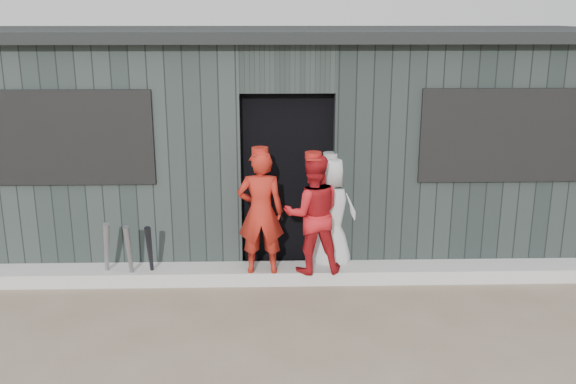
{
  "coord_description": "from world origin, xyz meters",
  "views": [
    {
      "loc": [
        -0.18,
        -4.64,
        2.8
      ],
      "look_at": [
        0.0,
        1.8,
        1.0
      ],
      "focal_mm": 40.0,
      "sensor_mm": 36.0,
      "label": 1
    }
  ],
  "objects_px": {
    "bat_mid": "(130,256)",
    "player_red_right": "(313,214)",
    "player_grey_back": "(330,214)",
    "player_red_left": "(261,212)",
    "bat_left": "(107,253)",
    "bat_right": "(150,255)",
    "dugout": "(284,135)"
  },
  "relations": [
    {
      "from": "bat_mid",
      "to": "player_red_right",
      "type": "relative_size",
      "value": 0.56
    },
    {
      "from": "bat_mid",
      "to": "player_grey_back",
      "type": "xyz_separation_m",
      "value": [
        2.13,
        0.38,
        0.31
      ]
    },
    {
      "from": "player_red_right",
      "to": "player_red_left",
      "type": "bearing_deg",
      "value": -4.14
    },
    {
      "from": "bat_mid",
      "to": "player_red_left",
      "type": "distance_m",
      "value": 1.45
    },
    {
      "from": "bat_left",
      "to": "bat_right",
      "type": "xyz_separation_m",
      "value": [
        0.46,
        -0.02,
        -0.02
      ]
    },
    {
      "from": "bat_mid",
      "to": "bat_right",
      "type": "relative_size",
      "value": 0.97
    },
    {
      "from": "player_red_right",
      "to": "dugout",
      "type": "xyz_separation_m",
      "value": [
        -0.25,
        1.79,
        0.5
      ]
    },
    {
      "from": "bat_left",
      "to": "player_grey_back",
      "type": "relative_size",
      "value": 0.57
    },
    {
      "from": "player_red_left",
      "to": "player_red_right",
      "type": "height_order",
      "value": "player_red_left"
    },
    {
      "from": "bat_right",
      "to": "player_red_left",
      "type": "xyz_separation_m",
      "value": [
        1.16,
        0.01,
        0.46
      ]
    },
    {
      "from": "player_red_left",
      "to": "dugout",
      "type": "bearing_deg",
      "value": -98.87
    },
    {
      "from": "bat_left",
      "to": "player_red_left",
      "type": "height_order",
      "value": "player_red_left"
    },
    {
      "from": "bat_right",
      "to": "player_red_right",
      "type": "bearing_deg",
      "value": 0.42
    },
    {
      "from": "bat_mid",
      "to": "player_red_left",
      "type": "relative_size",
      "value": 0.54
    },
    {
      "from": "player_grey_back",
      "to": "bat_mid",
      "type": "bearing_deg",
      "value": 21.28
    },
    {
      "from": "bat_left",
      "to": "bat_mid",
      "type": "relative_size",
      "value": 1.07
    },
    {
      "from": "bat_right",
      "to": "player_red_left",
      "type": "relative_size",
      "value": 0.56
    },
    {
      "from": "bat_left",
      "to": "bat_mid",
      "type": "distance_m",
      "value": 0.25
    },
    {
      "from": "bat_mid",
      "to": "dugout",
      "type": "distance_m",
      "value": 2.64
    },
    {
      "from": "bat_mid",
      "to": "bat_right",
      "type": "xyz_separation_m",
      "value": [
        0.21,
        0.03,
        0.0
      ]
    },
    {
      "from": "bat_left",
      "to": "bat_mid",
      "type": "height_order",
      "value": "bat_left"
    },
    {
      "from": "player_red_left",
      "to": "player_grey_back",
      "type": "distance_m",
      "value": 0.84
    },
    {
      "from": "bat_left",
      "to": "bat_right",
      "type": "height_order",
      "value": "bat_left"
    },
    {
      "from": "player_red_left",
      "to": "dugout",
      "type": "distance_m",
      "value": 1.88
    },
    {
      "from": "bat_mid",
      "to": "dugout",
      "type": "bearing_deg",
      "value": 47.77
    },
    {
      "from": "player_grey_back",
      "to": "dugout",
      "type": "xyz_separation_m",
      "value": [
        -0.47,
        1.45,
        0.62
      ]
    },
    {
      "from": "bat_right",
      "to": "bat_mid",
      "type": "bearing_deg",
      "value": -173.17
    },
    {
      "from": "bat_mid",
      "to": "player_red_left",
      "type": "bearing_deg",
      "value": 1.38
    },
    {
      "from": "bat_left",
      "to": "bat_mid",
      "type": "bearing_deg",
      "value": -10.57
    },
    {
      "from": "player_red_left",
      "to": "bat_right",
      "type": "bearing_deg",
      "value": 0.56
    },
    {
      "from": "bat_left",
      "to": "bat_right",
      "type": "bearing_deg",
      "value": -2.61
    },
    {
      "from": "player_red_left",
      "to": "player_grey_back",
      "type": "height_order",
      "value": "player_red_left"
    }
  ]
}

